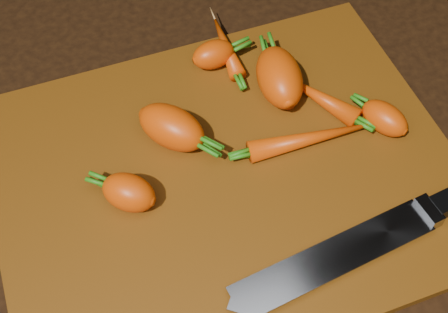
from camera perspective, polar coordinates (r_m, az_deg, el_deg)
name	(u,v)px	position (r m, az deg, el deg)	size (l,w,h in m)	color
ground	(227,181)	(0.69, 0.29, -2.29)	(2.00, 2.00, 0.01)	black
cutting_board	(227,176)	(0.68, 0.29, -1.79)	(0.50, 0.40, 0.01)	#522C09
carrot_0	(129,192)	(0.65, -8.70, -3.27)	(0.06, 0.04, 0.04)	#D63E00
carrot_1	(172,127)	(0.69, -4.80, 2.68)	(0.08, 0.05, 0.05)	#D63E00
carrot_2	(279,77)	(0.73, 5.09, 7.23)	(0.09, 0.05, 0.05)	#D63E00
carrot_3	(214,54)	(0.77, -0.97, 9.32)	(0.05, 0.03, 0.03)	#D63E00
carrot_4	(385,118)	(0.73, 14.48, 3.41)	(0.06, 0.03, 0.03)	#D63E00
carrot_5	(226,47)	(0.79, 0.20, 10.00)	(0.10, 0.02, 0.02)	#D63E00
carrot_6	(310,138)	(0.70, 7.87, 1.65)	(0.14, 0.02, 0.02)	#D63E00
carrot_7	(321,98)	(0.74, 8.87, 5.28)	(0.10, 0.03, 0.03)	#D63E00
knife	(352,249)	(0.64, 11.61, -8.27)	(0.36, 0.07, 0.02)	gray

